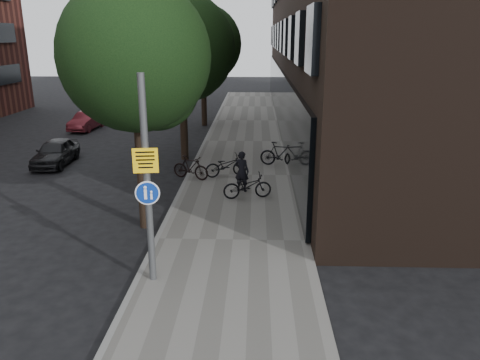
{
  "coord_description": "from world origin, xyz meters",
  "views": [
    {
      "loc": [
        0.9,
        -9.25,
        5.88
      ],
      "look_at": [
        0.47,
        3.19,
        2.0
      ],
      "focal_mm": 35.0,
      "sensor_mm": 36.0,
      "label": 1
    }
  ],
  "objects_px": {
    "parked_car_near": "(55,152)",
    "signpost": "(147,182)",
    "pedestrian": "(242,171)",
    "parked_bike_facade_near": "(247,186)"
  },
  "relations": [
    {
      "from": "signpost",
      "to": "pedestrian",
      "type": "distance_m",
      "value": 7.35
    },
    {
      "from": "pedestrian",
      "to": "parked_bike_facade_near",
      "type": "relative_size",
      "value": 0.88
    },
    {
      "from": "parked_bike_facade_near",
      "to": "pedestrian",
      "type": "bearing_deg",
      "value": 3.79
    },
    {
      "from": "signpost",
      "to": "pedestrian",
      "type": "bearing_deg",
      "value": 66.55
    },
    {
      "from": "parked_bike_facade_near",
      "to": "parked_car_near",
      "type": "distance_m",
      "value": 10.29
    },
    {
      "from": "signpost",
      "to": "parked_car_near",
      "type": "xyz_separation_m",
      "value": [
        -6.92,
        10.82,
        -2.04
      ]
    },
    {
      "from": "signpost",
      "to": "parked_bike_facade_near",
      "type": "xyz_separation_m",
      "value": [
        2.2,
        6.05,
        -2.05
      ]
    },
    {
      "from": "signpost",
      "to": "pedestrian",
      "type": "height_order",
      "value": "signpost"
    },
    {
      "from": "pedestrian",
      "to": "parked_bike_facade_near",
      "type": "height_order",
      "value": "pedestrian"
    },
    {
      "from": "parked_car_near",
      "to": "signpost",
      "type": "bearing_deg",
      "value": -59.68
    }
  ]
}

